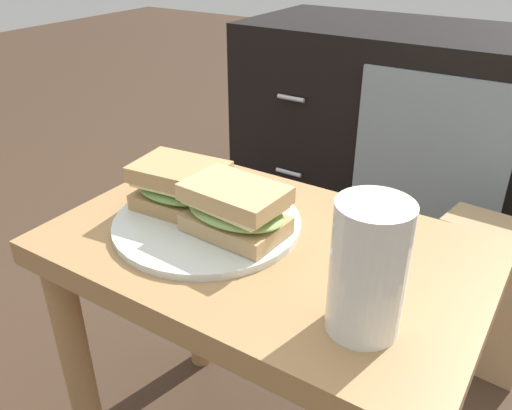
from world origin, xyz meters
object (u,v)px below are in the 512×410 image
sandwich_front (179,187)px  beer_glass (368,270)px  tv_cabinet (409,133)px  paper_bag (484,291)px  sandwich_back (235,209)px  plate (207,223)px

sandwich_front → beer_glass: beer_glass is taller
beer_glass → tv_cabinet: bearing=104.6°
beer_glass → paper_bag: bearing=84.1°
sandwich_back → plate: bearing=174.3°
sandwich_front → tv_cabinet: bearing=87.7°
tv_cabinet → beer_glass: (0.27, -1.03, 0.24)m
sandwich_back → beer_glass: 0.22m
plate → sandwich_back: (0.05, -0.01, 0.04)m
sandwich_front → paper_bag: (0.37, 0.50, -0.35)m
plate → sandwich_front: size_ratio=1.85×
plate → sandwich_front: 0.06m
sandwich_back → paper_bag: bearing=62.5°
tv_cabinet → beer_glass: bearing=-75.4°
sandwich_back → paper_bag: 0.67m
paper_bag → tv_cabinet: bearing=126.1°
tv_cabinet → beer_glass: beer_glass is taller
beer_glass → sandwich_back: bearing=161.1°
tv_cabinet → paper_bag: tv_cabinet is taller
plate → sandwich_back: size_ratio=1.80×
plate → paper_bag: size_ratio=0.79×
sandwich_back → beer_glass: bearing=-18.9°
plate → paper_bag: plate is taller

